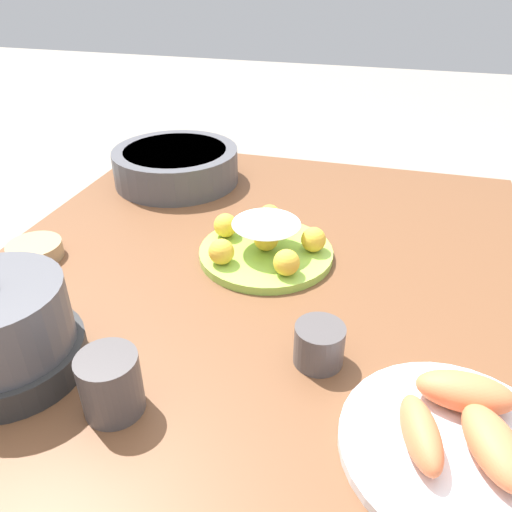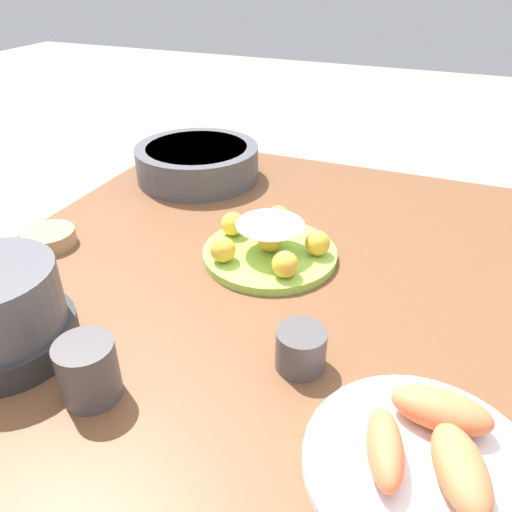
{
  "view_description": "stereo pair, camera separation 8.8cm",
  "coord_description": "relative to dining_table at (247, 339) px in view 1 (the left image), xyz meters",
  "views": [
    {
      "loc": [
        -0.66,
        -0.2,
        1.27
      ],
      "look_at": [
        0.07,
        0.0,
        0.81
      ],
      "focal_mm": 35.0,
      "sensor_mm": 36.0,
      "label": 1
    },
    {
      "loc": [
        -0.63,
        -0.28,
        1.27
      ],
      "look_at": [
        0.07,
        0.0,
        0.81
      ],
      "focal_mm": 35.0,
      "sensor_mm": 36.0,
      "label": 2
    }
  ],
  "objects": [
    {
      "name": "serving_bowl",
      "position": [
        0.42,
        0.31,
        0.14
      ],
      "size": [
        0.31,
        0.31,
        0.08
      ],
      "color": "#4C4C51",
      "rests_on": "dining_table"
    },
    {
      "name": "seafood_platter",
      "position": [
        -0.22,
        -0.32,
        0.12
      ],
      "size": [
        0.27,
        0.27,
        0.06
      ],
      "color": "silver",
      "rests_on": "dining_table"
    },
    {
      "name": "warming_pot",
      "position": [
        -0.25,
        0.27,
        0.16
      ],
      "size": [
        0.2,
        0.2,
        0.16
      ],
      "color": "#2D2D2D",
      "rests_on": "dining_table"
    },
    {
      "name": "cup_far",
      "position": [
        -0.28,
        0.09,
        0.14
      ],
      "size": [
        0.08,
        0.08,
        0.09
      ],
      "color": "#4C4747",
      "rests_on": "dining_table"
    },
    {
      "name": "sauce_bowl",
      "position": [
        0.01,
        0.42,
        0.11
      ],
      "size": [
        0.1,
        0.1,
        0.03
      ],
      "color": "tan",
      "rests_on": "dining_table"
    },
    {
      "name": "cup_near",
      "position": [
        -0.12,
        -0.14,
        0.13
      ],
      "size": [
        0.07,
        0.07,
        0.06
      ],
      "color": "#4C4747",
      "rests_on": "dining_table"
    },
    {
      "name": "dining_table",
      "position": [
        0.0,
        0.0,
        0.0
      ],
      "size": [
        1.31,
        1.02,
        0.77
      ],
      "color": "brown",
      "rests_on": "ground_plane"
    },
    {
      "name": "cake_plate",
      "position": [
        0.13,
        0.0,
        0.12
      ],
      "size": [
        0.25,
        0.25,
        0.08
      ],
      "color": "#99CC4C",
      "rests_on": "dining_table"
    }
  ]
}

